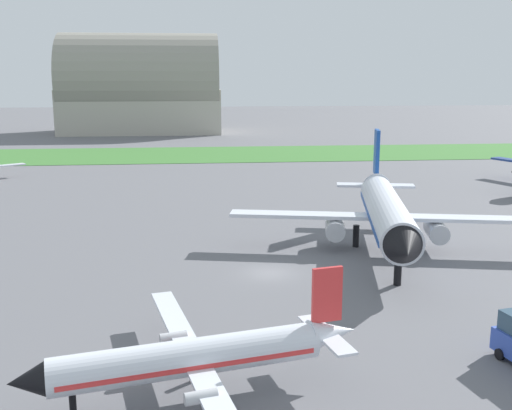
# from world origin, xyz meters

# --- Properties ---
(ground_plane) EXTENTS (600.00, 600.00, 0.00)m
(ground_plane) POSITION_xyz_m (0.00, 0.00, 0.00)
(ground_plane) COLOR slate
(grass_taxiway_strip) EXTENTS (360.00, 28.00, 0.08)m
(grass_taxiway_strip) POSITION_xyz_m (0.00, 82.74, 0.04)
(grass_taxiway_strip) COLOR #3D7533
(grass_taxiway_strip) RESTS_ON ground_plane
(airplane_midfield_jet) EXTENTS (30.50, 30.09, 10.87)m
(airplane_midfield_jet) POSITION_xyz_m (12.19, 5.87, 3.91)
(airplane_midfield_jet) COLOR silver
(airplane_midfield_jet) RESTS_ON ground_plane
(airplane_foreground_turboprop) EXTENTS (18.55, 21.54, 6.53)m
(airplane_foreground_turboprop) POSITION_xyz_m (-6.44, -20.34, 2.39)
(airplane_foreground_turboprop) COLOR silver
(airplane_foreground_turboprop) RESTS_ON ground_plane
(hangar_distant) EXTENTS (47.49, 28.02, 29.67)m
(hangar_distant) POSITION_xyz_m (-22.38, 139.29, 12.90)
(hangar_distant) COLOR #B2AD9E
(hangar_distant) RESTS_ON ground_plane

